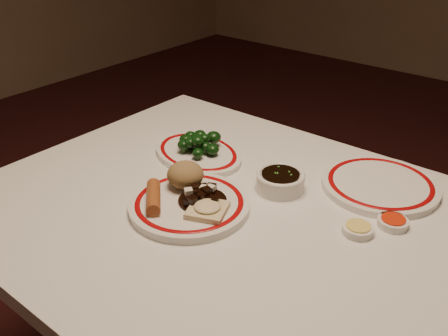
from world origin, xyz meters
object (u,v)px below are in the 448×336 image
dining_table (243,248)px  broccoli_plate (198,153)px  soy_bowl (280,182)px  main_plate (189,205)px  spring_roll (153,197)px  broccoli_pile (198,142)px  stirfry_heap (202,196)px  fried_wonton (207,209)px  rice_mound (185,175)px

dining_table → broccoli_plate: (-0.26, 0.14, 0.10)m
dining_table → soy_bowl: soy_bowl is taller
main_plate → spring_roll: size_ratio=2.75×
main_plate → broccoli_pile: (-0.15, 0.20, 0.03)m
broccoli_pile → dining_table: bearing=-29.1°
stirfry_heap → dining_table: bearing=22.8°
main_plate → broccoli_pile: broccoli_pile is taller
soy_bowl → dining_table: bearing=-91.3°
broccoli_plate → broccoli_pile: broccoli_pile is taller
soy_bowl → broccoli_pile: bearing=177.9°
stirfry_heap → broccoli_pile: (-0.17, 0.18, 0.01)m
dining_table → broccoli_plate: bearing=151.3°
spring_roll → fried_wonton: 0.12m
main_plate → broccoli_plate: (-0.15, 0.20, -0.00)m
broccoli_pile → soy_bowl: bearing=-2.1°
fried_wonton → broccoli_pile: broccoli_pile is taller
fried_wonton → stirfry_heap: stirfry_heap is taller
spring_roll → fried_wonton: (0.11, 0.05, -0.01)m
broccoli_plate → stirfry_heap: bearing=-46.3°
fried_wonton → broccoli_pile: 0.30m
dining_table → spring_roll: 0.23m
rice_mound → spring_roll: 0.10m
fried_wonton → dining_table: bearing=54.2°
broccoli_pile → soy_bowl: (0.26, -0.01, -0.02)m
stirfry_heap → broccoli_pile: 0.25m
main_plate → stirfry_heap: size_ratio=2.88×
stirfry_heap → rice_mound: bearing=162.1°
main_plate → fried_wonton: bearing=-7.2°
broccoli_plate → broccoli_pile: size_ratio=2.34×
fried_wonton → rice_mound: bearing=155.2°
rice_mound → broccoli_pile: bearing=123.2°
main_plate → fried_wonton: fried_wonton is taller
broccoli_plate → fried_wonton: bearing=-44.4°
main_plate → fried_wonton: 0.06m
dining_table → spring_roll: spring_roll is taller
main_plate → spring_roll: (-0.06, -0.05, 0.02)m
main_plate → rice_mound: bearing=139.5°
rice_mound → spring_roll: size_ratio=0.75×
dining_table → main_plate: 0.16m
broccoli_plate → spring_roll: bearing=-69.2°
rice_mound → broccoli_pile: 0.19m
rice_mound → stirfry_heap: 0.07m
main_plate → spring_roll: bearing=-136.7°
rice_mound → broccoli_plate: rice_mound is taller
stirfry_heap → broccoli_pile: size_ratio=0.83×
fried_wonton → soy_bowl: (0.05, 0.20, -0.01)m
fried_wonton → broccoli_pile: (-0.21, 0.21, 0.01)m
rice_mound → broccoli_pile: size_ratio=0.65×
dining_table → broccoli_plate: 0.31m
broccoli_plate → soy_bowl: (0.26, -0.00, 0.01)m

